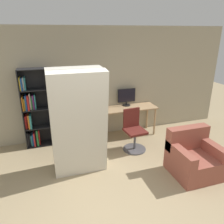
# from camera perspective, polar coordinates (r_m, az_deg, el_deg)

# --- Properties ---
(ground_plane) EXTENTS (16.00, 16.00, 0.00)m
(ground_plane) POSITION_cam_1_polar(r_m,az_deg,el_deg) (3.59, 0.45, -25.30)
(ground_plane) COLOR #9E8966
(wall_back) EXTENTS (8.00, 0.06, 2.70)m
(wall_back) POSITION_cam_1_polar(r_m,az_deg,el_deg) (5.38, -8.81, 6.99)
(wall_back) COLOR tan
(wall_back) RESTS_ON ground
(desk) EXTENTS (1.48, 0.55, 0.75)m
(desk) POSITION_cam_1_polar(r_m,az_deg,el_deg) (5.59, 4.08, 0.23)
(desk) COLOR tan
(desk) RESTS_ON ground
(monitor) EXTENTS (0.48, 0.20, 0.45)m
(monitor) POSITION_cam_1_polar(r_m,az_deg,el_deg) (5.63, 3.82, 4.07)
(monitor) COLOR black
(monitor) RESTS_ON desk
(office_chair) EXTENTS (0.52, 0.52, 0.95)m
(office_chair) POSITION_cam_1_polar(r_m,az_deg,el_deg) (5.01, 5.72, -5.59)
(office_chair) COLOR #4C4C51
(office_chair) RESTS_ON ground
(bookshelf) EXTENTS (0.62, 0.32, 1.82)m
(bookshelf) POSITION_cam_1_polar(r_m,az_deg,el_deg) (5.31, -19.78, 0.14)
(bookshelf) COLOR black
(bookshelf) RESTS_ON ground
(mattress_near) EXTENTS (0.98, 0.46, 2.00)m
(mattress_near) POSITION_cam_1_polar(r_m,az_deg,el_deg) (3.90, -8.44, -3.61)
(mattress_near) COLOR beige
(mattress_near) RESTS_ON ground
(mattress_far) EXTENTS (0.98, 0.34, 1.99)m
(mattress_far) POSITION_cam_1_polar(r_m,az_deg,el_deg) (4.19, -9.17, -1.97)
(mattress_far) COLOR beige
(mattress_far) RESTS_ON ground
(armchair) EXTENTS (0.85, 0.80, 0.85)m
(armchair) POSITION_cam_1_polar(r_m,az_deg,el_deg) (4.50, 20.48, -11.07)
(armchair) COLOR #934C3D
(armchair) RESTS_ON ground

